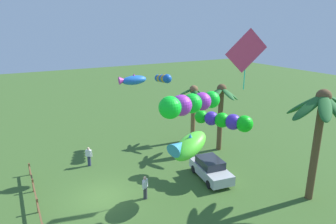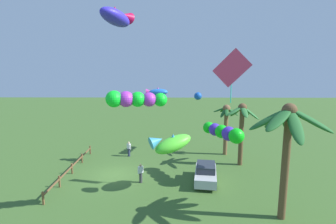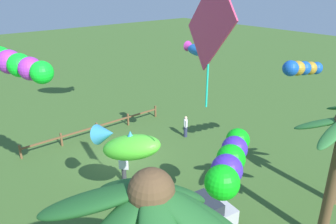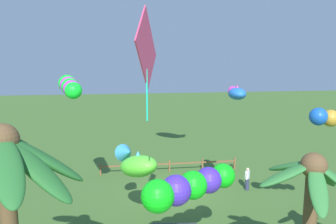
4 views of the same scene
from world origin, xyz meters
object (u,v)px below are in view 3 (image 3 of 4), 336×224
at_px(spectator_1, 186,126).
at_px(kite_fish_3, 199,49).
at_px(kite_tube_4, 230,161).
at_px(spectator_0, 124,169).
at_px(kite_fish_0, 127,145).
at_px(parked_car_0, 193,219).
at_px(kite_tube_1, 17,64).
at_px(kite_tube_2, 302,68).
at_px(kite_diamond_5, 210,25).

distance_m(spectator_1, kite_fish_3, 7.28).
bearing_deg(kite_tube_4, spectator_1, -124.00).
xyz_separation_m(spectator_0, kite_tube_4, (-0.57, 6.77, 3.33)).
bearing_deg(kite_tube_4, kite_fish_0, -67.25).
bearing_deg(spectator_0, parked_car_0, 91.82).
bearing_deg(kite_tube_1, kite_fish_0, 147.17).
distance_m(kite_tube_2, kite_tube_4, 7.53).
bearing_deg(kite_diamond_5, spectator_1, -130.10).
relative_size(parked_car_0, kite_tube_4, 1.01).
height_order(spectator_1, kite_tube_4, kite_tube_4).
distance_m(spectator_0, kite_tube_2, 10.83).
bearing_deg(kite_tube_4, kite_tube_2, -168.75).
bearing_deg(kite_tube_1, kite_fish_3, 174.60).
height_order(parked_car_0, kite_tube_4, kite_tube_4).
bearing_deg(parked_car_0, kite_tube_1, -46.60).
xyz_separation_m(spectator_0, kite_tube_1, (4.63, 0.28, 6.65)).
xyz_separation_m(spectator_1, kite_tube_4, (5.90, 8.75, 3.33)).
bearing_deg(kite_diamond_5, kite_fish_0, -87.01).
relative_size(kite_tube_2, kite_tube_4, 0.72).
bearing_deg(kite_tube_2, spectator_1, -80.96).
bearing_deg(kite_tube_2, spectator_0, -35.04).
distance_m(parked_car_0, kite_tube_2, 9.31).
bearing_deg(kite_tube_4, kite_tube_1, -51.32).
bearing_deg(kite_tube_2, kite_fish_3, -52.37).
bearing_deg(spectator_1, kite_tube_4, 56.00).
xyz_separation_m(parked_car_0, kite_tube_4, (-0.40, 1.42, 3.40)).
distance_m(kite_fish_0, kite_tube_2, 9.69).
distance_m(parked_car_0, spectator_1, 9.67).
relative_size(parked_car_0, spectator_0, 2.58).
bearing_deg(kite_fish_0, kite_tube_4, 112.75).
bearing_deg(parked_car_0, spectator_0, -88.18).
bearing_deg(spectator_1, kite_diamond_5, 49.90).
height_order(spectator_0, kite_fish_0, kite_fish_0).
distance_m(parked_car_0, kite_tube_1, 9.68).
xyz_separation_m(spectator_1, kite_tube_1, (11.10, 2.27, 6.65)).
bearing_deg(kite_fish_0, spectator_1, -149.97).
relative_size(spectator_1, kite_fish_0, 0.43).
bearing_deg(kite_tube_4, kite_fish_3, -124.06).
height_order(kite_fish_3, kite_tube_4, kite_fish_3).
height_order(parked_car_0, kite_tube_1, kite_tube_1).
relative_size(kite_fish_3, kite_diamond_5, 0.54).
bearing_deg(kite_tube_4, spectator_0, -85.19).
bearing_deg(kite_fish_3, parked_car_0, 45.06).
xyz_separation_m(parked_car_0, kite_fish_0, (1.40, -2.88, 2.96)).
distance_m(parked_car_0, kite_diamond_5, 8.73).
relative_size(kite_fish_0, kite_tube_4, 0.92).
height_order(kite_tube_2, kite_tube_4, kite_tube_2).
height_order(spectator_0, kite_tube_1, kite_tube_1).
bearing_deg(spectator_1, kite_tube_1, 11.54).
bearing_deg(spectator_0, kite_fish_3, 165.55).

